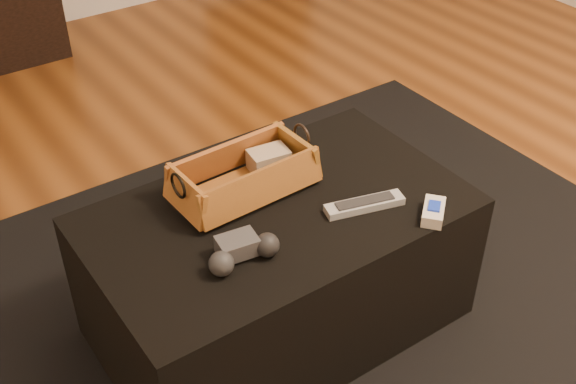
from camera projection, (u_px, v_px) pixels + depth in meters
floor at (389, 335)px, 2.12m from camera, size 5.00×5.50×0.01m
baseboard at (54, 13)px, 3.88m from camera, size 5.00×0.04×0.12m
area_rug at (288, 332)px, 2.11m from camera, size 2.60×2.00×0.01m
ottoman at (278, 268)px, 2.02m from camera, size 1.00×0.60×0.42m
tv_remote at (241, 189)px, 1.92m from camera, size 0.21×0.08×0.02m
cloth_bundle at (269, 160)px, 2.00m from camera, size 0.12×0.09×0.06m
wicker_basket at (244, 177)px, 1.93m from camera, size 0.40×0.22×0.14m
game_controller at (242, 251)px, 1.71m from camera, size 0.19×0.11×0.06m
silver_remote at (365, 204)px, 1.89m from camera, size 0.22×0.10×0.02m
cream_gadget at (433, 212)px, 1.86m from camera, size 0.11×0.11×0.04m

